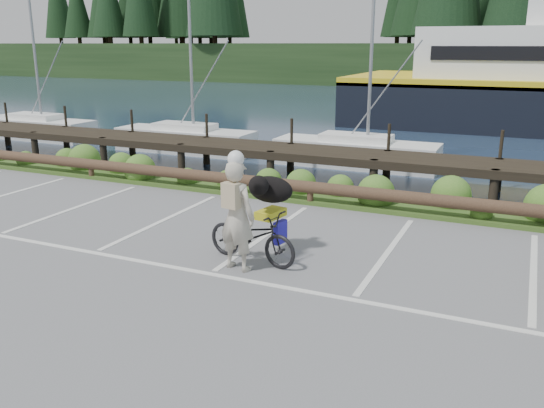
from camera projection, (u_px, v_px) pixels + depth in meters
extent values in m
plane|color=#5F5F62|center=(221.00, 266.00, 10.48)|extent=(72.00, 72.00, 0.00)
plane|color=#1C2C44|center=(475.00, 101.00, 52.97)|extent=(160.00, 160.00, 0.00)
cube|color=#3D5B21|center=(319.00, 196.00, 15.13)|extent=(34.00, 1.60, 0.10)
imported|color=black|center=(252.00, 236.00, 10.60)|extent=(1.99, 0.99, 1.00)
imported|color=#B8AE9C|center=(237.00, 216.00, 10.11)|extent=(0.80, 0.60, 2.00)
ellipsoid|color=black|center=(271.00, 189.00, 10.88)|extent=(0.58, 0.95, 0.51)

